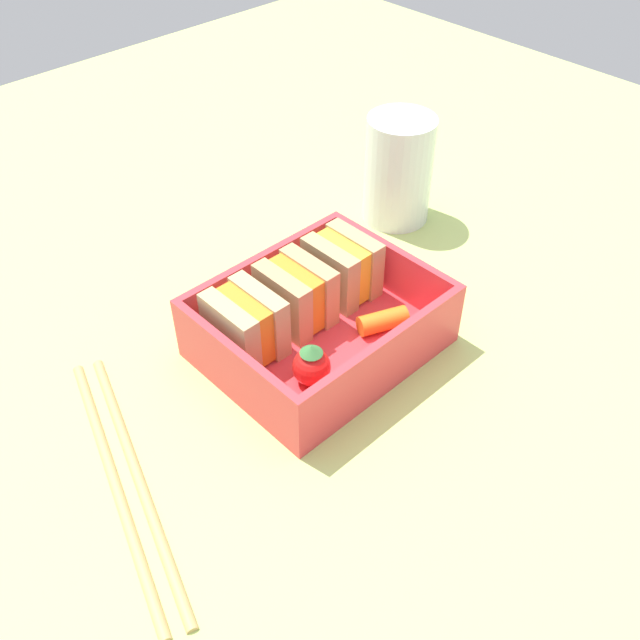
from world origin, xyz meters
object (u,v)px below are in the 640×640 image
strawberry_far_left (311,366)px  chopstick_pair (126,477)px  sandwich_center (342,267)px  drinking_glass (398,170)px  carrot_stick_far_left (383,321)px  sandwich_left (245,325)px  sandwich_center_left (296,294)px

strawberry_far_left → chopstick_pair: 13.75cm
sandwich_center → strawberry_far_left: 9.93cm
strawberry_far_left → drinking_glass: bearing=27.6°
carrot_stick_far_left → chopstick_pair: size_ratio=0.17×
sandwich_left → chopstick_pair: size_ratio=0.24×
sandwich_center_left → drinking_glass: drinking_glass is taller
sandwich_center_left → drinking_glass: size_ratio=0.53×
strawberry_far_left → carrot_stick_far_left: (7.36, 0.21, -0.68)cm
sandwich_center_left → strawberry_far_left: (-3.52, -5.41, -0.91)cm
strawberry_far_left → carrot_stick_far_left: bearing=1.6°
carrot_stick_far_left → sandwich_center: bearing=80.0°
drinking_glass → sandwich_left: bearing=-166.3°
sandwich_center_left → strawberry_far_left: size_ratio=1.57×
chopstick_pair → drinking_glass: bearing=13.6°
sandwich_center → carrot_stick_far_left: sandwich_center is taller
sandwich_left → drinking_glass: 22.46cm
sandwich_left → drinking_glass: (21.78, 5.32, 1.27)cm
drinking_glass → chopstick_pair: bearing=-166.4°
sandwich_left → sandwich_center_left: bearing=0.0°
sandwich_center_left → strawberry_far_left: 6.52cm
carrot_stick_far_left → drinking_glass: size_ratio=0.38×
carrot_stick_far_left → chopstick_pair: 20.87cm
sandwich_center_left → carrot_stick_far_left: 6.65cm
drinking_glass → carrot_stick_far_left: bearing=-141.4°
sandwich_center → strawberry_far_left: size_ratio=1.57×
sandwich_left → strawberry_far_left: sandwich_left is taller
carrot_stick_far_left → chopstick_pair: bearing=173.5°
sandwich_left → carrot_stick_far_left: 10.16cm
sandwich_left → sandwich_center: size_ratio=1.00×
sandwich_left → chopstick_pair: (-12.09, -2.85, -3.20)cm
sandwich_left → drinking_glass: size_ratio=0.53×
sandwich_center → sandwich_left: bearing=180.0°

